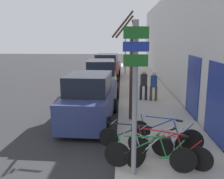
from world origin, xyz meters
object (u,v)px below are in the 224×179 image
bicycle_1 (167,149)px  parked_car_1 (101,78)px  signpost (135,95)px  bicycle_2 (161,147)px  parked_car_2 (107,68)px  bicycle_0 (150,155)px  street_tree (131,72)px  bicycle_4 (165,133)px  traffic_light (125,43)px  parked_car_0 (90,100)px  pedestrian_far (144,83)px  pedestrian_near (154,84)px  bicycle_3 (135,140)px

bicycle_1 → parked_car_1: bearing=45.0°
signpost → bicycle_1: (0.94, 0.68, -1.66)m
bicycle_2 → parked_car_2: parked_car_2 is taller
bicycle_0 → bicycle_2: bicycle_0 is taller
bicycle_0 → street_tree: 4.40m
bicycle_2 → bicycle_4: bicycle_4 is taller
bicycle_0 → street_tree: bearing=13.1°
parked_car_1 → traffic_light: bearing=74.9°
signpost → traffic_light: bearing=90.1°
parked_car_0 → pedestrian_far: 4.18m
bicycle_1 → parked_car_1: parked_car_1 is taller
bicycle_1 → street_tree: size_ratio=0.48×
pedestrian_near → street_tree: (-1.34, -3.19, 1.07)m
pedestrian_near → street_tree: bearing=78.2°
parked_car_0 → bicycle_0: bearing=-60.2°
bicycle_1 → pedestrian_far: size_ratio=1.29×
parked_car_0 → traffic_light: size_ratio=1.03×
parked_car_2 → street_tree: 11.45m
pedestrian_far → bicycle_4: bearing=-88.3°
bicycle_3 → parked_car_0: 3.54m
parked_car_0 → parked_car_1: 5.50m
parked_car_1 → bicycle_3: bearing=-82.0°
bicycle_3 → pedestrian_far: size_ratio=1.33×
bicycle_3 → signpost: bearing=-164.7°
bicycle_2 → bicycle_4: 0.99m
parked_car_0 → bicycle_1: bearing=-51.9°
signpost → parked_car_2: (-1.61, 15.63, -1.22)m
bicycle_1 → bicycle_2: bearing=73.7°
bicycle_1 → pedestrian_near: size_ratio=1.34×
pedestrian_near → street_tree: size_ratio=0.36×
traffic_light → pedestrian_near: bearing=-81.9°
parked_car_0 → traffic_light: traffic_light is taller
bicycle_1 → parked_car_0: (-2.59, 3.68, 0.42)m
bicycle_3 → parked_car_2: 14.43m
bicycle_0 → bicycle_2: 0.68m
bicycle_1 → pedestrian_far: 7.03m
parked_car_0 → pedestrian_far: size_ratio=2.83×
parked_car_1 → pedestrian_near: bearing=-40.7°
parked_car_2 → pedestrian_near: parked_car_2 is taller
traffic_light → bicycle_4: bearing=-86.0°
bicycle_1 → traffic_light: bearing=32.6°
signpost → bicycle_1: bearing=35.7°
bicycle_1 → parked_car_0: parked_car_0 is taller
bicycle_1 → traffic_light: 17.09m
parked_car_0 → traffic_light: bearing=86.0°
street_tree → bicycle_1: bearing=-76.5°
parked_car_0 → street_tree: bearing=2.8°
parked_car_0 → pedestrian_near: (3.05, 3.18, 0.10)m
parked_car_2 → parked_car_1: bearing=-87.2°
bicycle_0 → bicycle_4: (0.65, 1.52, -0.00)m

